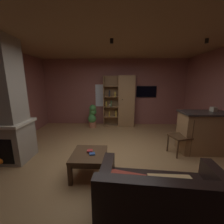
# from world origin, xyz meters

# --- Properties ---
(floor) EXTENTS (5.74, 5.71, 0.02)m
(floor) POSITION_xyz_m (0.00, 0.00, -0.01)
(floor) COLOR #A37A4C
(floor) RESTS_ON ground
(wall_back) EXTENTS (5.86, 0.06, 2.66)m
(wall_back) POSITION_xyz_m (0.00, 2.88, 1.33)
(wall_back) COLOR #8E544C
(wall_back) RESTS_ON ground
(ceiling) EXTENTS (5.74, 5.71, 0.02)m
(ceiling) POSITION_xyz_m (0.00, 0.00, 2.67)
(ceiling) COLOR #8E6B47
(window_pane_back) EXTENTS (0.61, 0.01, 0.90)m
(window_pane_back) POSITION_xyz_m (-0.47, 2.85, 1.21)
(window_pane_back) COLOR white
(stone_fireplace) EXTENTS (0.94, 0.74, 2.66)m
(stone_fireplace) POSITION_xyz_m (-2.32, -0.04, 1.20)
(stone_fireplace) COLOR gray
(stone_fireplace) RESTS_ON ground
(bookshelf_cabinet) EXTENTS (1.22, 0.41, 2.00)m
(bookshelf_cabinet) POSITION_xyz_m (0.40, 2.61, 0.99)
(bookshelf_cabinet) COLOR #997047
(bookshelf_cabinet) RESTS_ON ground
(kitchen_bar_counter) EXTENTS (1.39, 0.64, 1.04)m
(kitchen_bar_counter) POSITION_xyz_m (2.42, 0.50, 0.53)
(kitchen_bar_counter) COLOR #997047
(kitchen_bar_counter) RESTS_ON ground
(tissue_box) EXTENTS (0.14, 0.14, 0.11)m
(tissue_box) POSITION_xyz_m (2.53, 0.58, 1.10)
(tissue_box) COLOR #BFB299
(tissue_box) RESTS_ON kitchen_bar_counter
(leather_couch) EXTENTS (1.64, 0.99, 0.84)m
(leather_couch) POSITION_xyz_m (0.67, -1.43, 0.30)
(leather_couch) COLOR black
(leather_couch) RESTS_ON ground
(coffee_table) EXTENTS (0.65, 0.68, 0.45)m
(coffee_table) POSITION_xyz_m (-0.40, -0.52, 0.36)
(coffee_table) COLOR #4C331E
(coffee_table) RESTS_ON ground
(table_book_0) EXTENTS (0.12, 0.11, 0.02)m
(table_book_0) POSITION_xyz_m (-0.34, -0.56, 0.46)
(table_book_0) COLOR #2D4C8C
(table_book_0) RESTS_ON coffee_table
(table_book_1) EXTENTS (0.11, 0.10, 0.02)m
(table_book_1) POSITION_xyz_m (-0.39, -0.48, 0.48)
(table_book_1) COLOR #B22D2D
(table_book_1) RESTS_ON coffee_table
(dining_chair) EXTENTS (0.52, 0.52, 0.92)m
(dining_chair) POSITION_xyz_m (1.74, 0.37, 0.53)
(dining_chair) COLOR #4C331E
(dining_chair) RESTS_ON ground
(potted_floor_plant) EXTENTS (0.34, 0.34, 0.91)m
(potted_floor_plant) POSITION_xyz_m (-0.84, 2.35, 0.46)
(potted_floor_plant) COLOR #B77051
(potted_floor_plant) RESTS_ON ground
(wall_mounted_tv) EXTENTS (0.80, 0.06, 0.45)m
(wall_mounted_tv) POSITION_xyz_m (1.31, 2.82, 1.38)
(wall_mounted_tv) COLOR black
(track_light_spot_0) EXTENTS (0.07, 0.07, 0.09)m
(track_light_spot_0) POSITION_xyz_m (-2.07, 0.20, 2.59)
(track_light_spot_0) COLOR black
(track_light_spot_1) EXTENTS (0.07, 0.07, 0.09)m
(track_light_spot_1) POSITION_xyz_m (-0.00, 0.19, 2.59)
(track_light_spot_1) COLOR black
(track_light_spot_2) EXTENTS (0.07, 0.07, 0.09)m
(track_light_spot_2) POSITION_xyz_m (1.95, 0.25, 2.59)
(track_light_spot_2) COLOR black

